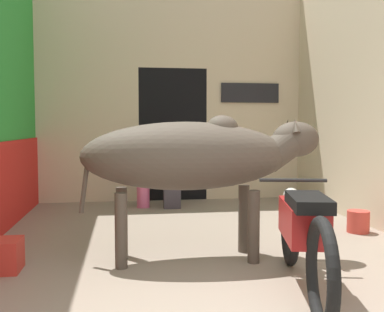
% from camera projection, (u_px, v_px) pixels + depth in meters
% --- Properties ---
extents(wall_back_with_doorway, '(4.48, 0.93, 3.86)m').
position_uv_depth(wall_back_with_doorway, '(171.00, 106.00, 7.84)').
color(wall_back_with_doorway, beige).
rests_on(wall_back_with_doorway, ground_plane).
extents(cow, '(2.29, 0.70, 1.37)m').
position_uv_depth(cow, '(195.00, 157.00, 4.21)').
color(cow, '#4C4238').
rests_on(cow, ground_plane).
extents(motorcycle_near, '(0.65, 1.97, 0.81)m').
position_uv_depth(motorcycle_near, '(303.00, 231.00, 3.42)').
color(motorcycle_near, black).
rests_on(motorcycle_near, ground_plane).
extents(shopkeeper_seated, '(0.37, 0.34, 1.20)m').
position_uv_depth(shopkeeper_seated, '(171.00, 166.00, 6.98)').
color(shopkeeper_seated, '#3D3842').
rests_on(shopkeeper_seated, ground_plane).
extents(plastic_stool, '(0.28, 0.28, 0.45)m').
position_uv_depth(plastic_stool, '(143.00, 192.00, 6.98)').
color(plastic_stool, '#DB6093').
rests_on(plastic_stool, ground_plane).
extents(bucket, '(0.26, 0.26, 0.26)m').
position_uv_depth(bucket, '(358.00, 222.00, 5.34)').
color(bucket, '#C63D33').
rests_on(bucket, ground_plane).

